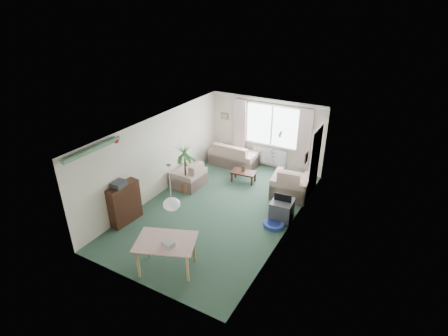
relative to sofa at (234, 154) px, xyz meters
The scene contains 25 objects.
ground 2.94m from the sofa, 70.96° to the right, with size 6.50×6.50×0.00m, color #294535.
window 1.66m from the sofa, 22.67° to the left, with size 1.80×0.03×1.30m, color white.
curtain_rod 2.22m from the sofa, 19.19° to the left, with size 2.60×0.03×0.03m, color black.
curtain_left 0.94m from the sofa, 90.14° to the left, with size 0.45×0.08×2.00m, color beige.
curtain_right 2.48m from the sofa, ahead, with size 0.45×0.08×2.00m, color beige.
radiator 1.23m from the sofa, 20.95° to the left, with size 1.20×0.10×0.55m, color white.
doorway 3.04m from the sofa, 10.62° to the right, with size 0.03×0.95×2.00m, color black.
pendant_lamp 5.29m from the sofa, 77.18° to the right, with size 0.36×0.36×0.36m, color white.
tinsel_garland 5.47m from the sofa, 100.88° to the right, with size 1.60×1.60×0.12m, color #196626.
bauble_cluster_a 3.43m from the sofa, 39.44° to the right, with size 0.20×0.20×0.20m, color silver.
bauble_cluster_b 4.37m from the sofa, 50.11° to the right, with size 0.20×0.20×0.20m, color silver.
wall_picture_back 1.40m from the sofa, 143.60° to the left, with size 0.28×0.03×0.22m, color brown.
wall_picture_right 3.50m from the sofa, 27.89° to the right, with size 0.03×0.24×0.30m, color brown.
sofa is the anchor object (origin of this frame).
armchair_corner 2.65m from the sofa, 23.65° to the right, with size 1.04×0.99×0.93m, color #C8AC97.
armchair_left 2.12m from the sofa, 105.10° to the right, with size 0.91×0.86×0.81m, color beige.
coffee_table 1.29m from the sofa, 48.94° to the right, with size 0.77×0.43×0.35m, color black.
photo_frame 1.22m from the sofa, 48.95° to the right, with size 0.12×0.02×0.16m, color brown.
bookshelf 4.53m from the sofa, 101.35° to the right, with size 0.30×0.89×1.09m, color black.
hifi_box 4.68m from the sofa, 101.13° to the right, with size 0.28×0.35×0.14m, color #313236.
houseplant 2.44m from the sofa, 99.73° to the right, with size 0.69×0.69×1.61m, color #226322.
dining_table 5.47m from the sofa, 77.81° to the right, with size 1.15×0.77×0.72m, color tan.
gift_box 5.61m from the sofa, 76.62° to the right, with size 0.25×0.18×0.12m, color #B0AEB9.
tv_cube 3.55m from the sofa, 41.64° to the right, with size 0.55×0.61×0.55m, color #37383C.
pet_bed 3.82m from the sofa, 46.83° to the right, with size 0.53×0.53×0.11m, color navy.
Camera 1 is at (4.14, -7.15, 5.36)m, focal length 28.00 mm.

